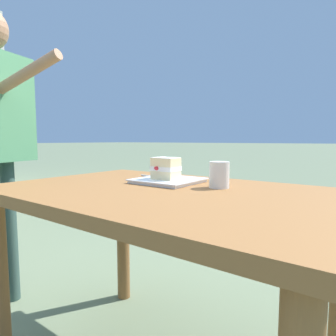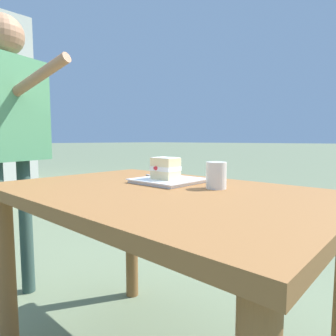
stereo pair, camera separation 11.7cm
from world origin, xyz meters
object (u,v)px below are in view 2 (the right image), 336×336
(coffee_cup, at_px, (216,175))
(diner_person, at_px, (8,114))
(cake_slice, at_px, (165,168))
(dessert_fork, at_px, (158,177))
(patio_table, at_px, (158,221))
(dessert_plate, at_px, (168,181))

(coffee_cup, relative_size, diner_person, 0.06)
(cake_slice, distance_m, dessert_fork, 0.17)
(coffee_cup, bearing_deg, patio_table, 41.14)
(dessert_fork, bearing_deg, dessert_plate, 148.47)
(cake_slice, xyz_separation_m, diner_person, (0.93, 0.25, 0.25))
(dessert_plate, height_order, diner_person, diner_person)
(dessert_fork, height_order, coffee_cup, coffee_cup)
(patio_table, distance_m, cake_slice, 0.22)
(patio_table, height_order, dessert_fork, dessert_fork)
(dessert_fork, distance_m, diner_person, 0.92)
(cake_slice, bearing_deg, diner_person, 15.00)
(dessert_fork, bearing_deg, cake_slice, 144.03)
(dessert_plate, xyz_separation_m, coffee_cup, (-0.22, -0.01, 0.04))
(dessert_plate, bearing_deg, patio_table, 117.99)
(patio_table, relative_size, cake_slice, 11.70)
(patio_table, xyz_separation_m, dessert_fork, (0.20, -0.21, 0.12))
(coffee_cup, bearing_deg, cake_slice, 5.25)
(dessert_plate, xyz_separation_m, cake_slice, (0.00, 0.01, 0.05))
(cake_slice, bearing_deg, patio_table, 121.19)
(patio_table, xyz_separation_m, diner_person, (1.00, 0.13, 0.43))
(patio_table, xyz_separation_m, dessert_plate, (0.07, -0.13, 0.13))
(patio_table, xyz_separation_m, cake_slice, (0.07, -0.12, 0.18))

